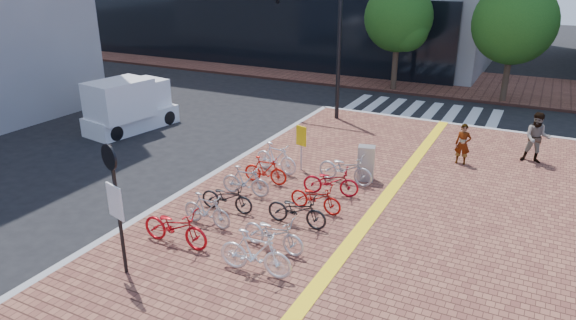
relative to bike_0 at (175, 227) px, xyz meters
The scene contains 25 objects.
ground 3.25m from the bike_0, 49.55° to the left, with size 120.00×120.00×0.00m, color black.
kerb_west 3.28m from the bike_0, 126.89° to the right, with size 0.25×34.00×0.15m, color gray.
kerb_north 15.30m from the bike_0, 70.65° to the left, with size 14.00×0.25×0.15m, color gray.
far_sidewalk 23.52m from the bike_0, 84.96° to the left, with size 70.00×8.00×0.15m, color brown.
crosswalk 16.63m from the bike_0, 81.12° to the left, with size 7.50×4.00×0.01m.
street_trees 21.38m from the bike_0, 70.33° to the left, with size 16.20×4.60×6.35m.
bike_0 is the anchor object (origin of this frame).
bike_1 1.23m from the bike_0, 84.33° to the left, with size 0.45×1.59×0.95m, color #AAAAAE.
bike_2 2.26m from the bike_0, 87.15° to the left, with size 0.59×1.68×0.88m, color black.
bike_3 3.44m from the bike_0, 89.43° to the left, with size 0.46×1.61×0.97m, color #B0B0B5.
bike_4 4.56m from the bike_0, 88.42° to the left, with size 0.43×1.54×0.92m, color red.
bike_5 5.59m from the bike_0, 90.27° to the left, with size 0.50×1.76×1.06m, color white.
bike_6 2.55m from the bike_0, ahead, with size 0.53×1.87×1.12m, color white.
bike_7 2.57m from the bike_0, 21.29° to the left, with size 0.63×1.80×0.95m, color silver.
bike_8 3.36m from the bike_0, 45.56° to the left, with size 0.62×1.79×0.94m, color black.
bike_9 4.23m from the bike_0, 54.46° to the left, with size 0.58×1.65×0.87m, color #AD0F0C.
bike_10 5.28m from the bike_0, 62.66° to the left, with size 0.62×1.78×0.93m, color #A30B19.
bike_11 6.33m from the bike_0, 66.90° to the left, with size 0.67×1.94×1.02m, color #B6B6BB.
pedestrian_a 10.96m from the bike_0, 58.93° to the left, with size 0.55×0.36×1.51m, color gray.
pedestrian_b 13.42m from the bike_0, 53.27° to the left, with size 0.92×0.72×1.89m, color #4A515E.
utility_box 7.03m from the bike_0, 64.61° to the left, with size 0.55×0.40×1.21m, color #A5A6AA.
yellow_sign 6.21m from the bike_0, 83.73° to the left, with size 0.44×0.18×1.64m.
notice_sign 2.25m from the bike_0, 99.04° to the right, with size 0.59×0.22×3.27m.
traffic_light_pole 13.50m from the bike_0, 99.22° to the left, with size 3.37×1.30×6.27m.
box_truck 11.23m from the bike_0, 138.82° to the left, with size 2.41×4.31×2.36m.
Camera 1 is at (5.90, -11.60, 7.09)m, focal length 32.00 mm.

